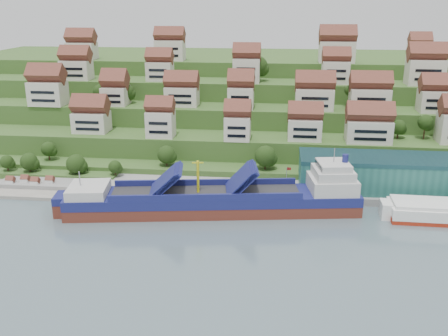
# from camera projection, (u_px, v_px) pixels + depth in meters

# --- Properties ---
(ground) EXTENTS (300.00, 300.00, 0.00)m
(ground) POSITION_uv_depth(u_px,v_px,m) (220.00, 211.00, 137.51)
(ground) COLOR slate
(ground) RESTS_ON ground
(quay) EXTENTS (180.00, 14.00, 2.20)m
(quay) POSITION_uv_depth(u_px,v_px,m) (292.00, 191.00, 149.22)
(quay) COLOR gray
(quay) RESTS_ON ground
(pebble_beach) EXTENTS (45.00, 20.00, 1.00)m
(pebble_beach) POSITION_uv_depth(u_px,v_px,m) (39.00, 186.00, 154.70)
(pebble_beach) COLOR gray
(pebble_beach) RESTS_ON ground
(hillside) EXTENTS (260.00, 128.00, 31.00)m
(hillside) POSITION_uv_depth(u_px,v_px,m) (246.00, 102.00, 231.75)
(hillside) COLOR #2D4C1E
(hillside) RESTS_ON ground
(hillside_village) EXTENTS (158.06, 63.88, 28.56)m
(hillside_village) POSITION_uv_depth(u_px,v_px,m) (257.00, 89.00, 185.68)
(hillside_village) COLOR beige
(hillside_village) RESTS_ON ground
(hillside_trees) EXTENTS (140.39, 62.65, 32.04)m
(hillside_trees) POSITION_uv_depth(u_px,v_px,m) (203.00, 116.00, 175.51)
(hillside_trees) COLOR #244015
(hillside_trees) RESTS_ON ground
(warehouse) EXTENTS (60.00, 15.00, 10.00)m
(warehouse) POSITION_uv_depth(u_px,v_px,m) (403.00, 174.00, 145.83)
(warehouse) COLOR #25655B
(warehouse) RESTS_ON quay
(flagpole) EXTENTS (1.28, 0.16, 8.00)m
(flagpole) POSITION_uv_depth(u_px,v_px,m) (287.00, 178.00, 142.87)
(flagpole) COLOR gray
(flagpole) RESTS_ON quay
(beach_huts) EXTENTS (14.40, 3.70, 2.20)m
(beach_huts) POSITION_uv_depth(u_px,v_px,m) (31.00, 183.00, 153.23)
(beach_huts) COLOR white
(beach_huts) RESTS_ON pebble_beach
(cargo_ship) EXTENTS (80.31, 24.06, 17.62)m
(cargo_ship) POSITION_uv_depth(u_px,v_px,m) (221.00, 200.00, 136.43)
(cargo_ship) COLOR maroon
(cargo_ship) RESTS_ON ground
(second_ship) EXTENTS (27.50, 10.58, 7.93)m
(second_ship) POSITION_uv_depth(u_px,v_px,m) (445.00, 212.00, 131.50)
(second_ship) COLOR maroon
(second_ship) RESTS_ON ground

